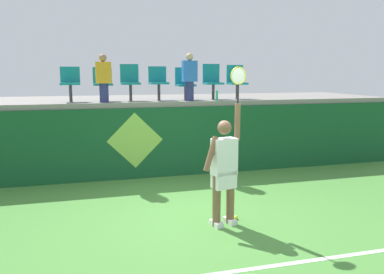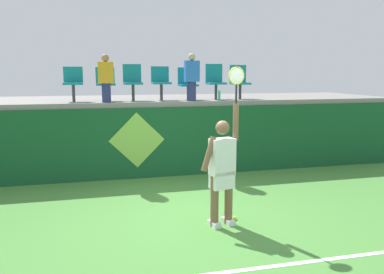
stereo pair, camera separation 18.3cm
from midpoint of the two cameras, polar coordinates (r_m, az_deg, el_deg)
ground_plane at (r=6.67m, az=0.28°, el=-11.88°), size 40.00×40.00×0.00m
court_back_wall at (r=9.20m, az=-4.61°, el=-0.70°), size 12.42×0.20×1.63m
spectator_platform at (r=10.56m, az=-6.20°, el=5.35°), size 12.42×3.10×0.12m
court_baseline_stripe at (r=5.12m, az=5.96°, el=-18.76°), size 11.18×0.08×0.01m
tennis_player at (r=6.18m, az=3.87°, el=-4.42°), size 0.74×0.34×2.51m
tennis_ball at (r=6.68m, az=5.63°, el=-11.57°), size 0.07×0.07×0.07m
water_bottle at (r=9.53m, az=3.08°, el=6.05°), size 0.06×0.06×0.24m
stadium_chair_0 at (r=9.53m, az=-17.83°, el=7.71°), size 0.44×0.42×0.80m
stadium_chair_1 at (r=9.53m, az=-13.40°, el=7.82°), size 0.44×0.42×0.79m
stadium_chair_2 at (r=9.58m, az=-9.55°, el=8.15°), size 0.44×0.42×0.87m
stadium_chair_3 at (r=9.66m, az=-5.48°, el=8.15°), size 0.44×0.42×0.82m
stadium_chair_4 at (r=9.81m, az=-1.59°, el=7.98°), size 0.44×0.42×0.79m
stadium_chair_5 at (r=10.01m, az=2.45°, el=8.31°), size 0.44×0.42×0.88m
stadium_chair_6 at (r=10.22m, az=5.93°, el=8.22°), size 0.44×0.42×0.86m
spectator_0 at (r=9.36m, az=-0.92°, el=8.82°), size 0.34×0.20×1.12m
spectator_1 at (r=9.08m, az=-13.32°, el=8.39°), size 0.34×0.20×1.07m
wall_signage_mount at (r=9.17m, az=-8.71°, el=-6.01°), size 1.27×0.01×1.53m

